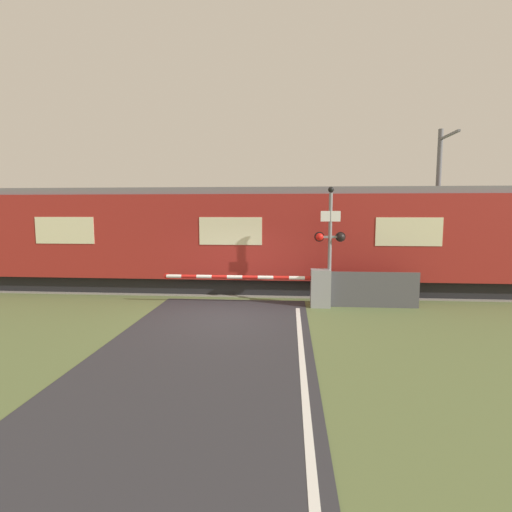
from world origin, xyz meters
The scene contains 7 objects.
ground_plane centered at (0.00, 0.00, 0.00)m, with size 80.00×80.00×0.00m, color #5B6B3D.
track_bed centered at (0.00, 4.06, 0.02)m, with size 36.00×3.20×0.13m.
train centered at (-0.23, 4.06, 1.93)m, with size 21.36×3.20×3.76m.
crossing_barrier centered at (2.34, 1.32, 0.64)m, with size 5.25×0.44×1.17m.
signal_post centered at (3.00, 1.38, 2.10)m, with size 0.94×0.26×3.69m.
catenary_pole centered at (7.83, 6.17, 3.27)m, with size 0.20×1.90×6.25m.
roadside_fence centered at (4.14, 1.38, 0.55)m, with size 3.15×0.06×1.10m.
Camera 1 is at (1.75, -10.91, 2.96)m, focal length 28.00 mm.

